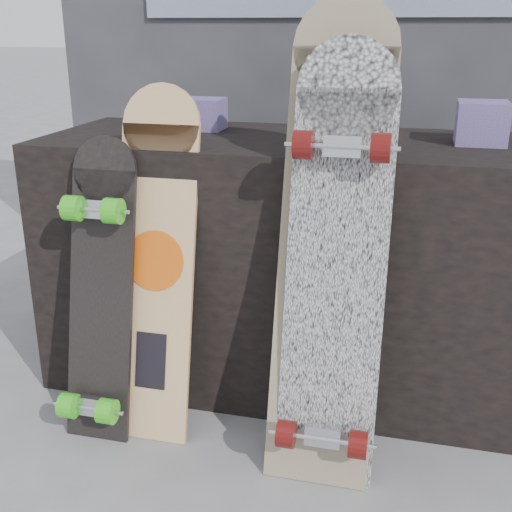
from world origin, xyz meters
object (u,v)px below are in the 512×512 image
(longboard_celtic, at_px, (333,227))
(skateboard_dark, at_px, (99,290))
(vendor_table, at_px, (302,263))
(longboard_cascadia, at_px, (336,262))
(longboard_geisha, at_px, (156,256))

(longboard_celtic, distance_m, skateboard_dark, 0.68)
(vendor_table, height_order, longboard_cascadia, longboard_cascadia)
(longboard_celtic, bearing_deg, longboard_geisha, 178.59)
(longboard_cascadia, relative_size, skateboard_dark, 1.31)
(longboard_cascadia, bearing_deg, vendor_table, 110.20)
(longboard_cascadia, height_order, skateboard_dark, longboard_cascadia)
(longboard_geisha, distance_m, skateboard_dark, 0.19)
(vendor_table, bearing_deg, skateboard_dark, -140.26)
(vendor_table, xyz_separation_m, longboard_geisha, (-0.36, -0.34, 0.12))
(longboard_geisha, height_order, skateboard_dark, longboard_geisha)
(vendor_table, relative_size, skateboard_dark, 1.90)
(longboard_geisha, xyz_separation_m, longboard_celtic, (0.49, -0.01, 0.12))
(vendor_table, relative_size, longboard_cascadia, 1.45)
(longboard_geisha, height_order, longboard_cascadia, longboard_cascadia)
(longboard_celtic, height_order, skateboard_dark, longboard_celtic)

